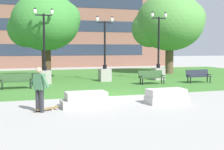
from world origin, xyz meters
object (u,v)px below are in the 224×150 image
object	(u,v)px
skateboard	(46,109)
concrete_block_left	(166,96)
park_bench_far_right	(198,75)
park_bench_far_left	(16,80)
park_bench_near_right	(151,76)
lamp_post_left	(105,68)
concrete_block_center	(85,100)
person_skateboarder	(39,87)
lamp_post_right	(158,66)
lamp_post_center	(45,69)

from	to	relation	value
skateboard	concrete_block_left	bearing A→B (deg)	0.55
concrete_block_left	park_bench_far_right	size ratio (longest dim) A/B	0.99
park_bench_far_left	park_bench_far_right	size ratio (longest dim) A/B	1.00
park_bench_near_right	lamp_post_left	bearing A→B (deg)	131.23
concrete_block_center	lamp_post_left	distance (m)	9.99
person_skateboarder	park_bench_far_right	distance (m)	13.26
park_bench_far_right	lamp_post_right	world-z (taller)	lamp_post_right
lamp_post_center	concrete_block_left	bearing A→B (deg)	-64.91
person_skateboarder	park_bench_far_right	bearing A→B (deg)	30.54
concrete_block_center	skateboard	bearing A→B (deg)	-170.11
person_skateboarder	park_bench_near_right	size ratio (longest dim) A/B	0.94
park_bench_far_right	lamp_post_left	size ratio (longest dim) A/B	0.38
concrete_block_left	park_bench_far_left	world-z (taller)	park_bench_far_left
person_skateboarder	lamp_post_right	distance (m)	13.47
park_bench_far_left	lamp_post_left	xyz separation A→B (m)	(6.22, 2.48, 0.45)
person_skateboarder	lamp_post_center	distance (m)	9.45
concrete_block_left	skateboard	world-z (taller)	concrete_block_left
park_bench_far_left	person_skateboarder	bearing A→B (deg)	-84.55
park_bench_near_right	lamp_post_left	world-z (taller)	lamp_post_left
skateboard	lamp_post_center	xyz separation A→B (m)	(0.93, 9.19, 0.96)
concrete_block_left	park_bench_far_left	bearing A→B (deg)	131.34
lamp_post_center	lamp_post_right	world-z (taller)	lamp_post_right
concrete_block_center	lamp_post_center	world-z (taller)	lamp_post_center
person_skateboarder	park_bench_near_right	world-z (taller)	person_skateboarder
person_skateboarder	park_bench_near_right	distance (m)	10.57
skateboard	lamp_post_right	size ratio (longest dim) A/B	0.20
concrete_block_left	concrete_block_center	bearing A→B (deg)	176.46
park_bench_far_left	lamp_post_center	distance (m)	2.89
person_skateboarder	lamp_post_center	world-z (taller)	lamp_post_center
person_skateboarder	park_bench_far_left	bearing A→B (deg)	95.45
park_bench_far_left	lamp_post_right	size ratio (longest dim) A/B	0.36
person_skateboarder	lamp_post_left	distance (m)	11.18
concrete_block_center	skateboard	xyz separation A→B (m)	(-1.58, -0.28, -0.22)
person_skateboarder	skateboard	size ratio (longest dim) A/B	1.70
concrete_block_left	skateboard	distance (m)	5.21
park_bench_far_left	lamp_post_left	distance (m)	6.71
park_bench_far_right	lamp_post_left	bearing A→B (deg)	153.10
park_bench_near_right	lamp_post_center	world-z (taller)	lamp_post_center
park_bench_far_right	person_skateboarder	bearing A→B (deg)	-149.46
skateboard	lamp_post_center	size ratio (longest dim) A/B	0.20
skateboard	lamp_post_left	size ratio (longest dim) A/B	0.21
lamp_post_left	park_bench_far_left	bearing A→B (deg)	-158.23
lamp_post_left	lamp_post_right	distance (m)	4.15
concrete_block_center	lamp_post_right	bearing A→B (deg)	48.78
concrete_block_left	lamp_post_left	world-z (taller)	lamp_post_left
park_bench_far_left	park_bench_far_right	world-z (taller)	same
park_bench_far_right	lamp_post_right	distance (m)	3.22
lamp_post_right	lamp_post_left	bearing A→B (deg)	175.43
park_bench_near_right	lamp_post_right	size ratio (longest dim) A/B	0.36
concrete_block_center	park_bench_near_right	bearing A→B (deg)	46.80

